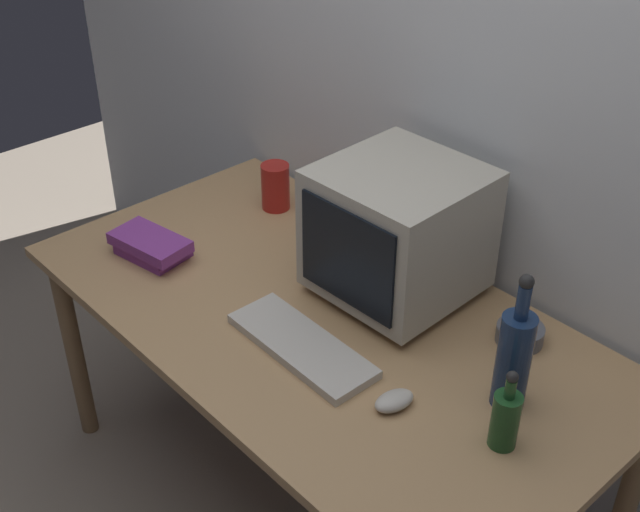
{
  "coord_description": "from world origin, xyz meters",
  "views": [
    {
      "loc": [
        1.28,
        -1.17,
        2.07
      ],
      "look_at": [
        0.0,
        0.0,
        0.92
      ],
      "focal_mm": 46.33,
      "sensor_mm": 36.0,
      "label": 1
    }
  ],
  "objects_px": {
    "metal_canister": "(275,187)",
    "cd_spindle": "(520,334)",
    "keyboard": "(302,345)",
    "bottle_short": "(505,418)",
    "book_stack": "(151,246)",
    "bottle_tall": "(514,357)",
    "crt_monitor": "(398,232)",
    "computer_mouse": "(394,401)"
  },
  "relations": [
    {
      "from": "crt_monitor",
      "to": "metal_canister",
      "type": "height_order",
      "value": "crt_monitor"
    },
    {
      "from": "crt_monitor",
      "to": "keyboard",
      "type": "relative_size",
      "value": 0.95
    },
    {
      "from": "crt_monitor",
      "to": "bottle_short",
      "type": "distance_m",
      "value": 0.6
    },
    {
      "from": "bottle_short",
      "to": "book_stack",
      "type": "distance_m",
      "value": 1.15
    },
    {
      "from": "bottle_tall",
      "to": "cd_spindle",
      "type": "height_order",
      "value": "bottle_tall"
    },
    {
      "from": "computer_mouse",
      "to": "cd_spindle",
      "type": "relative_size",
      "value": 0.83
    },
    {
      "from": "computer_mouse",
      "to": "bottle_tall",
      "type": "height_order",
      "value": "bottle_tall"
    },
    {
      "from": "book_stack",
      "to": "bottle_short",
      "type": "bearing_deg",
      "value": 7.82
    },
    {
      "from": "bottle_short",
      "to": "book_stack",
      "type": "xyz_separation_m",
      "value": [
        -1.14,
        -0.16,
        -0.04
      ]
    },
    {
      "from": "metal_canister",
      "to": "bottle_short",
      "type": "bearing_deg",
      "value": -14.63
    },
    {
      "from": "crt_monitor",
      "to": "keyboard",
      "type": "distance_m",
      "value": 0.39
    },
    {
      "from": "cd_spindle",
      "to": "computer_mouse",
      "type": "bearing_deg",
      "value": -97.09
    },
    {
      "from": "keyboard",
      "to": "metal_canister",
      "type": "xyz_separation_m",
      "value": [
        -0.59,
        0.4,
        0.06
      ]
    },
    {
      "from": "bottle_tall",
      "to": "cd_spindle",
      "type": "relative_size",
      "value": 2.97
    },
    {
      "from": "computer_mouse",
      "to": "bottle_short",
      "type": "relative_size",
      "value": 0.49
    },
    {
      "from": "book_stack",
      "to": "cd_spindle",
      "type": "relative_size",
      "value": 2.09
    },
    {
      "from": "bottle_short",
      "to": "metal_canister",
      "type": "xyz_separation_m",
      "value": [
        -1.12,
        0.29,
        -0.0
      ]
    },
    {
      "from": "book_stack",
      "to": "cd_spindle",
      "type": "distance_m",
      "value": 1.07
    },
    {
      "from": "book_stack",
      "to": "metal_canister",
      "type": "relative_size",
      "value": 1.67
    },
    {
      "from": "computer_mouse",
      "to": "cd_spindle",
      "type": "distance_m",
      "value": 0.41
    },
    {
      "from": "crt_monitor",
      "to": "bottle_short",
      "type": "xyz_separation_m",
      "value": [
        0.54,
        -0.23,
        -0.12
      ]
    },
    {
      "from": "crt_monitor",
      "to": "keyboard",
      "type": "height_order",
      "value": "crt_monitor"
    },
    {
      "from": "keyboard",
      "to": "bottle_tall",
      "type": "xyz_separation_m",
      "value": [
        0.46,
        0.23,
        0.12
      ]
    },
    {
      "from": "metal_canister",
      "to": "cd_spindle",
      "type": "bearing_deg",
      "value": 1.43
    },
    {
      "from": "crt_monitor",
      "to": "bottle_tall",
      "type": "distance_m",
      "value": 0.49
    },
    {
      "from": "bottle_short",
      "to": "metal_canister",
      "type": "distance_m",
      "value": 1.15
    },
    {
      "from": "metal_canister",
      "to": "bottle_tall",
      "type": "bearing_deg",
      "value": -9.67
    },
    {
      "from": "cd_spindle",
      "to": "bottle_short",
      "type": "bearing_deg",
      "value": -59.54
    },
    {
      "from": "bottle_tall",
      "to": "bottle_short",
      "type": "distance_m",
      "value": 0.15
    },
    {
      "from": "bottle_tall",
      "to": "book_stack",
      "type": "xyz_separation_m",
      "value": [
        -1.07,
        -0.27,
        -0.1
      ]
    },
    {
      "from": "keyboard",
      "to": "bottle_tall",
      "type": "height_order",
      "value": "bottle_tall"
    },
    {
      "from": "computer_mouse",
      "to": "cd_spindle",
      "type": "xyz_separation_m",
      "value": [
        0.05,
        0.4,
        0.0
      ]
    },
    {
      "from": "bottle_short",
      "to": "cd_spindle",
      "type": "height_order",
      "value": "bottle_short"
    },
    {
      "from": "keyboard",
      "to": "bottle_short",
      "type": "distance_m",
      "value": 0.55
    },
    {
      "from": "computer_mouse",
      "to": "book_stack",
      "type": "distance_m",
      "value": 0.91
    },
    {
      "from": "cd_spindle",
      "to": "metal_canister",
      "type": "distance_m",
      "value": 0.93
    },
    {
      "from": "keyboard",
      "to": "bottle_short",
      "type": "xyz_separation_m",
      "value": [
        0.53,
        0.11,
        0.06
      ]
    },
    {
      "from": "computer_mouse",
      "to": "metal_canister",
      "type": "height_order",
      "value": "metal_canister"
    },
    {
      "from": "crt_monitor",
      "to": "book_stack",
      "type": "bearing_deg",
      "value": -146.8
    },
    {
      "from": "crt_monitor",
      "to": "computer_mouse",
      "type": "distance_m",
      "value": 0.48
    },
    {
      "from": "cd_spindle",
      "to": "keyboard",
      "type": "bearing_deg",
      "value": -128.97
    },
    {
      "from": "cd_spindle",
      "to": "metal_canister",
      "type": "bearing_deg",
      "value": -178.57
    }
  ]
}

